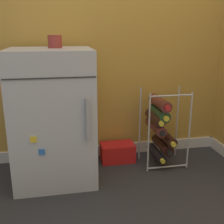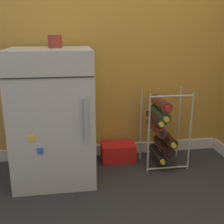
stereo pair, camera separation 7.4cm
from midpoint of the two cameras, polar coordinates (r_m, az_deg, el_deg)
ground_plane at (r=1.85m, az=1.63°, el=-16.48°), size 14.00×14.00×0.00m
mini_fridge at (r=1.93m, az=-12.89°, el=-0.89°), size 0.53×0.52×0.89m
wine_rack at (r=2.14m, az=8.68°, el=-3.10°), size 0.32×0.33×0.59m
soda_box at (r=2.25m, az=0.16°, el=-8.18°), size 0.26×0.16×0.14m
fridge_top_cup at (r=1.89m, az=-12.65°, el=13.79°), size 0.09×0.09×0.08m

